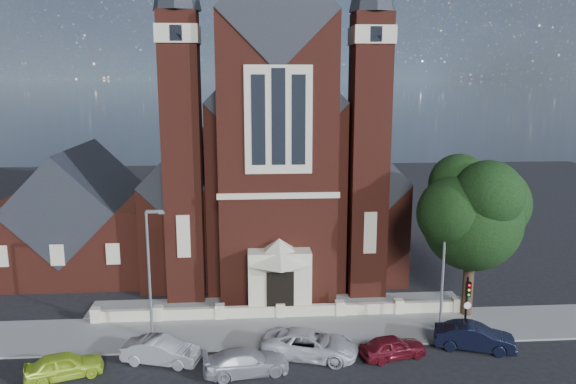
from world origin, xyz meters
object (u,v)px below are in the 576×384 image
at_px(street_lamp_left, 150,267).
at_px(car_lime_van, 64,365).
at_px(street_lamp_right, 445,260).
at_px(car_navy, 474,337).
at_px(car_silver_b, 246,362).
at_px(car_dark_red, 393,347).
at_px(street_tree, 476,216).
at_px(car_white_suv, 310,344).
at_px(church, 270,161).
at_px(traffic_signal, 467,300).
at_px(car_silver_a, 161,351).
at_px(parish_hall, 80,221).

xyz_separation_m(street_lamp_left, car_lime_van, (-3.99, -4.24, -3.92)).
bearing_deg(street_lamp_right, car_navy, -69.62).
bearing_deg(car_silver_b, car_dark_red, -91.24).
relative_size(street_tree, car_navy, 2.33).
bearing_deg(car_dark_red, street_lamp_left, 61.98).
distance_m(street_lamp_left, car_lime_van, 7.02).
xyz_separation_m(street_lamp_right, car_white_suv, (-8.70, -2.95, -3.84)).
distance_m(street_tree, car_navy, 7.77).
xyz_separation_m(church, street_tree, (12.60, -17.23, -1.23)).
xyz_separation_m(traffic_signal, car_dark_red, (-4.93, -1.82, -1.93)).
xyz_separation_m(car_lime_van, car_navy, (23.01, 1.51, 0.08)).
distance_m(street_tree, car_white_suv, 13.62).
distance_m(car_white_suv, car_navy, 9.71).
bearing_deg(car_white_suv, street_lamp_left, 88.40).
distance_m(street_lamp_left, car_dark_red, 14.91).
xyz_separation_m(church, traffic_signal, (11.00, -20.52, -5.60)).
relative_size(street_tree, car_white_suv, 1.95).
bearing_deg(street_lamp_right, car_silver_a, -169.88).
relative_size(traffic_signal, car_dark_red, 1.04).
bearing_deg(car_lime_van, car_silver_b, -110.57).
height_order(car_white_suv, car_navy, car_white_suv).
bearing_deg(church, street_tree, -53.83).
bearing_deg(car_lime_van, street_lamp_right, -97.79).
distance_m(street_tree, car_silver_a, 21.11).
bearing_deg(car_silver_a, car_navy, -74.60).
bearing_deg(street_lamp_left, car_dark_red, -13.65).
relative_size(street_tree, street_lamp_left, 1.32).
height_order(street_lamp_left, traffic_signal, street_lamp_left).
distance_m(street_lamp_right, car_lime_van, 22.74).
relative_size(parish_hall, car_navy, 2.65).
xyz_separation_m(street_tree, car_lime_van, (-24.50, -5.95, -6.28)).
bearing_deg(car_dark_red, traffic_signal, -84.10).
height_order(car_white_suv, car_dark_red, car_white_suv).
bearing_deg(church, car_silver_a, -107.65).
bearing_deg(car_silver_a, car_dark_red, -77.11).
bearing_deg(street_lamp_right, car_white_suv, -161.27).
distance_m(car_silver_a, car_navy, 18.10).
xyz_separation_m(street_lamp_left, traffic_signal, (18.91, -1.57, -2.02)).
bearing_deg(car_white_suv, street_lamp_right, -55.27).
relative_size(street_tree, car_dark_red, 2.79).
height_order(traffic_signal, car_dark_red, traffic_signal).
bearing_deg(traffic_signal, street_lamp_right, 120.01).
distance_m(parish_hall, car_silver_a, 19.56).
bearing_deg(car_navy, traffic_signal, 23.43).
distance_m(traffic_signal, car_silver_b, 13.73).
distance_m(street_lamp_right, car_dark_red, 6.58).
bearing_deg(car_silver_a, street_lamp_right, -65.47).
height_order(street_lamp_right, car_dark_red, street_lamp_right).
bearing_deg(car_silver_b, car_white_suv, -75.45).
distance_m(church, car_silver_b, 24.77).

